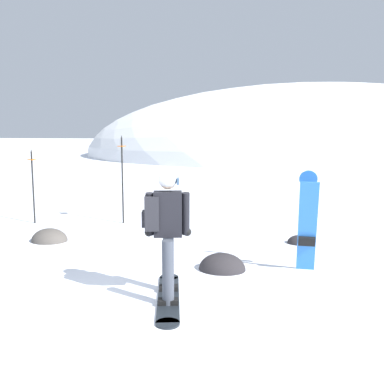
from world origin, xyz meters
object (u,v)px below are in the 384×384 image
Objects in this scene: snowboarder_main at (166,230)px; piste_marker_far at (33,181)px; piste_marker_near at (122,174)px; rock_small at (299,243)px; spare_snowboard at (307,222)px; rock_dark at (222,269)px; rock_mid at (50,241)px.

snowboarder_main is 1.00× the size of piste_marker_far.
piste_marker_near reaches higher than rock_small.
spare_snowboard is at bearing -88.81° from rock_small.
rock_dark is (-1.30, -0.11, -0.81)m from spare_snowboard.
rock_mid is (1.26, -1.49, -1.03)m from piste_marker_far.
spare_snowboard is (1.85, 1.45, -0.11)m from snowboarder_main.
piste_marker_near is at bearing 145.04° from spare_snowboard.
piste_marker_far is 2.45× the size of rock_mid.
piste_marker_far reaches higher than spare_snowboard.
rock_small is at bearing 91.19° from spare_snowboard.
spare_snowboard is at bearing 38.15° from snowboarder_main.
rock_dark is 1.62× the size of rock_small.
rock_small is (4.93, 0.87, 0.00)m from rock_mid.
spare_snowboard is at bearing 4.93° from rock_dark.
rock_dark is at bearing -175.07° from spare_snowboard.
snowboarder_main is 1.12× the size of spare_snowboard.
rock_small is (4.10, -1.08, -1.20)m from piste_marker_near.
piste_marker_near reaches higher than rock_mid.
piste_marker_far reaches higher than snowboarder_main.
rock_mid is 1.58× the size of rock_small.
spare_snowboard is 6.69m from piste_marker_far.
spare_snowboard is 1.99m from rock_small.
rock_small is at bearing -5.67° from piste_marker_far.
rock_dark is (4.93, -2.54, -1.03)m from piste_marker_far.
spare_snowboard is 0.89× the size of piste_marker_far.
piste_marker_near is 4.41m from rock_small.
rock_mid is (-0.83, -1.95, -1.20)m from piste_marker_near.
rock_small is at bearing 10.02° from rock_mid.
piste_marker_far is 3.87× the size of rock_small.
rock_small is (1.26, 1.93, 0.00)m from rock_dark.
piste_marker_far is 2.40× the size of rock_dark.
piste_marker_near is at bearing 133.38° from rock_dark.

